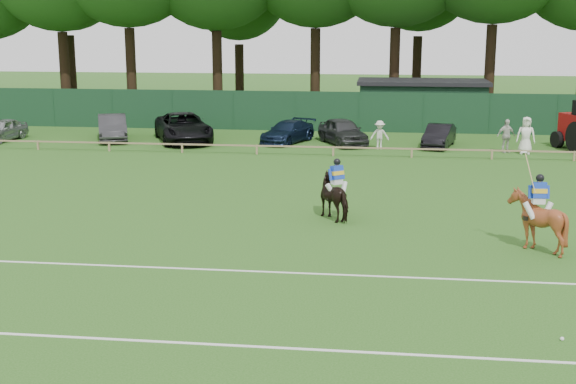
% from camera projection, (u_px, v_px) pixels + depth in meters
% --- Properties ---
extents(ground, '(160.00, 160.00, 0.00)m').
position_uv_depth(ground, '(258.00, 261.00, 22.41)').
color(ground, '#1E4C14').
rests_on(ground, ground).
extents(horse_dark, '(1.83, 2.00, 1.58)m').
position_uv_depth(horse_dark, '(337.00, 197.00, 26.98)').
color(horse_dark, black).
rests_on(horse_dark, ground).
extents(horse_chestnut, '(1.59, 1.76, 1.85)m').
position_uv_depth(horse_chestnut, '(537.00, 221.00, 23.23)').
color(horse_chestnut, brown).
rests_on(horse_chestnut, ground).
extents(sedan_silver, '(1.97, 3.90, 1.28)m').
position_uv_depth(sedan_silver, '(1.00, 130.00, 44.57)').
color(sedan_silver, '#989B9D').
rests_on(sedan_silver, ground).
extents(sedan_grey, '(3.09, 4.77, 1.49)m').
position_uv_depth(sedan_grey, '(112.00, 127.00, 44.81)').
color(sedan_grey, '#313133').
rests_on(sedan_grey, ground).
extents(suv_black, '(4.86, 6.51, 1.64)m').
position_uv_depth(suv_black, '(183.00, 128.00, 44.22)').
color(suv_black, black).
rests_on(suv_black, ground).
extents(sedan_navy, '(3.21, 4.58, 1.23)m').
position_uv_depth(sedan_navy, '(288.00, 132.00, 43.95)').
color(sedan_navy, '#101C32').
rests_on(sedan_navy, ground).
extents(hatch_grey, '(3.39, 4.64, 1.47)m').
position_uv_depth(hatch_grey, '(343.00, 131.00, 43.31)').
color(hatch_grey, '#323335').
rests_on(hatch_grey, ground).
extents(estate_black, '(2.16, 3.98, 1.24)m').
position_uv_depth(estate_black, '(439.00, 136.00, 42.42)').
color(estate_black, black).
rests_on(estate_black, ground).
extents(spectator_left, '(1.06, 0.67, 1.56)m').
position_uv_depth(spectator_left, '(380.00, 135.00, 41.63)').
color(spectator_left, beige).
rests_on(spectator_left, ground).
extents(spectator_mid, '(1.12, 0.76, 1.77)m').
position_uv_depth(spectator_mid, '(506.00, 136.00, 40.58)').
color(spectator_mid, beige).
rests_on(spectator_mid, ground).
extents(spectator_right, '(1.02, 0.74, 1.95)m').
position_uv_depth(spectator_right, '(526.00, 135.00, 40.13)').
color(spectator_right, white).
rests_on(spectator_right, ground).
extents(rider_dark, '(0.82, 0.69, 1.41)m').
position_uv_depth(rider_dark, '(337.00, 177.00, 26.82)').
color(rider_dark, silver).
rests_on(rider_dark, ground).
extents(rider_chestnut, '(0.94, 0.56, 2.05)m').
position_uv_depth(rider_chestnut, '(539.00, 195.00, 23.04)').
color(rider_chestnut, silver).
rests_on(rider_chestnut, ground).
extents(polo_ball, '(0.09, 0.09, 0.09)m').
position_uv_depth(polo_ball, '(562.00, 339.00, 16.80)').
color(polo_ball, silver).
rests_on(polo_ball, ground).
extents(pitch_lines, '(60.00, 5.10, 0.01)m').
position_uv_depth(pitch_lines, '(236.00, 303.00, 19.02)').
color(pitch_lines, silver).
rests_on(pitch_lines, ground).
extents(pitch_rail, '(62.10, 0.10, 0.50)m').
position_uv_depth(pitch_rail, '(314.00, 147.00, 39.75)').
color(pitch_rail, '#997F5B').
rests_on(pitch_rail, ground).
extents(perimeter_fence, '(92.08, 0.08, 2.50)m').
position_uv_depth(perimeter_fence, '(327.00, 111.00, 48.29)').
color(perimeter_fence, '#14351E').
rests_on(perimeter_fence, ground).
extents(utility_shed, '(8.40, 4.40, 3.04)m').
position_uv_depth(utility_shed, '(422.00, 103.00, 50.41)').
color(utility_shed, '#14331E').
rests_on(utility_shed, ground).
extents(tree_row, '(96.00, 12.00, 21.00)m').
position_uv_depth(tree_row, '(362.00, 116.00, 56.07)').
color(tree_row, '#26561C').
rests_on(tree_row, ground).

